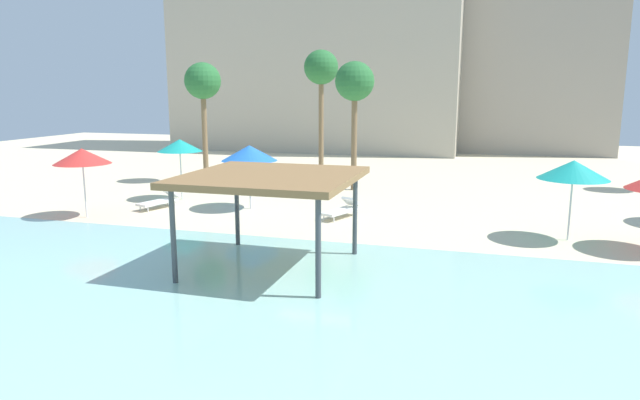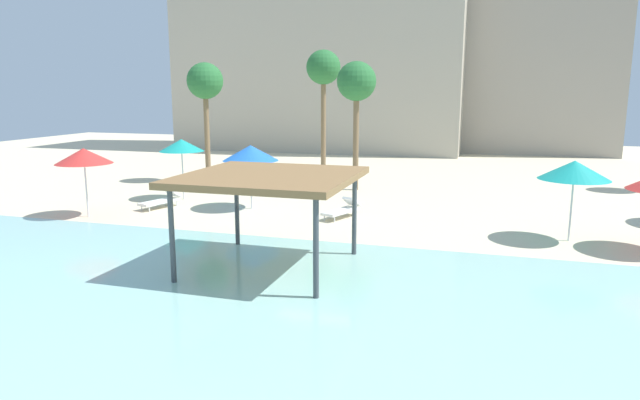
# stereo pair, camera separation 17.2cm
# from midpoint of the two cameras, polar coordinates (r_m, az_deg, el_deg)

# --- Properties ---
(ground_plane) EXTENTS (80.00, 80.00, 0.00)m
(ground_plane) POSITION_cam_midpoint_polar(r_m,az_deg,el_deg) (17.23, -1.71, -5.50)
(ground_plane) COLOR beige
(lagoon_water) EXTENTS (44.00, 13.50, 0.04)m
(lagoon_water) POSITION_cam_midpoint_polar(r_m,az_deg,el_deg) (12.63, -9.31, -11.85)
(lagoon_water) COLOR #99D1C6
(lagoon_water) RESTS_ON ground
(shade_pavilion) EXTENTS (4.52, 4.52, 2.66)m
(shade_pavilion) POSITION_cam_midpoint_polar(r_m,az_deg,el_deg) (15.42, -5.28, 2.04)
(shade_pavilion) COLOR #42474C
(shade_pavilion) RESTS_ON ground
(beach_umbrella_red_0) EXTENTS (2.15, 2.15, 2.69)m
(beach_umbrella_red_0) POSITION_cam_midpoint_polar(r_m,az_deg,el_deg) (23.62, -22.97, 4.06)
(beach_umbrella_red_0) COLOR silver
(beach_umbrella_red_0) RESTS_ON ground
(beach_umbrella_teal_1) EXTENTS (1.99, 1.99, 2.73)m
(beach_umbrella_teal_1) POSITION_cam_midpoint_polar(r_m,az_deg,el_deg) (26.20, -14.08, 5.34)
(beach_umbrella_teal_1) COLOR silver
(beach_umbrella_teal_1) RESTS_ON ground
(beach_umbrella_blue_2) EXTENTS (2.30, 2.30, 2.66)m
(beach_umbrella_blue_2) POSITION_cam_midpoint_polar(r_m,az_deg,el_deg) (23.57, -7.32, 4.70)
(beach_umbrella_blue_2) COLOR silver
(beach_umbrella_blue_2) RESTS_ON ground
(beach_umbrella_teal_4) EXTENTS (2.25, 2.25, 2.66)m
(beach_umbrella_teal_4) POSITION_cam_midpoint_polar(r_m,az_deg,el_deg) (20.09, 23.87, 2.79)
(beach_umbrella_teal_4) COLOR silver
(beach_umbrella_teal_4) RESTS_ON ground
(lounge_chair_0) EXTENTS (1.25, 1.98, 0.74)m
(lounge_chair_0) POSITION_cam_midpoint_polar(r_m,az_deg,el_deg) (22.12, 2.05, -0.90)
(lounge_chair_0) COLOR white
(lounge_chair_0) RESTS_ON ground
(lounge_chair_2) EXTENTS (1.14, 1.99, 0.74)m
(lounge_chair_2) POSITION_cam_midpoint_polar(r_m,az_deg,el_deg) (24.84, -15.87, -0.00)
(lounge_chair_2) COLOR white
(lounge_chair_2) RESTS_ON ground
(palm_tree_0) EXTENTS (1.90, 1.90, 7.07)m
(palm_tree_0) POSITION_cam_midpoint_polar(r_m,az_deg,el_deg) (32.13, -0.04, 12.84)
(palm_tree_0) COLOR brown
(palm_tree_0) RESTS_ON ground
(palm_tree_1) EXTENTS (1.90, 1.90, 6.30)m
(palm_tree_1) POSITION_cam_midpoint_polar(r_m,az_deg,el_deg) (30.89, -11.84, 11.35)
(palm_tree_1) COLOR brown
(palm_tree_1) RESTS_ON ground
(palm_tree_3) EXTENTS (1.90, 1.90, 6.25)m
(palm_tree_3) POSITION_cam_midpoint_polar(r_m,az_deg,el_deg) (27.89, 3.32, 11.51)
(palm_tree_3) COLOR brown
(palm_tree_3) RESTS_ON ground
(hotel_block_0) EXTENTS (23.13, 8.04, 18.48)m
(hotel_block_0) POSITION_cam_midpoint_polar(r_m,az_deg,el_deg) (48.06, -0.41, 16.20)
(hotel_block_0) COLOR #B2A893
(hotel_block_0) RESTS_ON ground
(hotel_block_1) EXTENTS (16.02, 8.21, 18.03)m
(hotel_block_1) POSITION_cam_midpoint_polar(r_m,az_deg,el_deg) (49.55, 18.22, 15.26)
(hotel_block_1) COLOR #9E9384
(hotel_block_1) RESTS_ON ground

